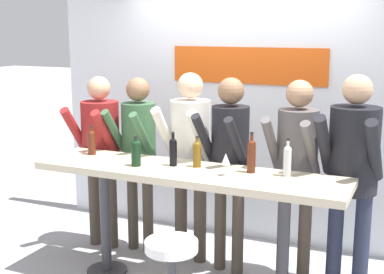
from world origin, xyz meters
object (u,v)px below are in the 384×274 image
(person_right, at_px, (353,162))
(wine_glass_0, at_px, (226,160))
(bar_stool, at_px, (172,274))
(wine_bottle_2, at_px, (136,152))
(person_far_left, at_px, (100,143))
(wine_bottle_5, at_px, (197,153))
(wine_bottle_4, at_px, (251,154))
(tasting_table, at_px, (187,187))
(person_center_left, at_px, (190,146))
(wine_bottle_1, at_px, (287,159))
(wine_bottle_3, at_px, (173,151))
(person_center, at_px, (229,153))
(person_center_right, at_px, (297,158))
(person_left, at_px, (138,145))
(wine_bottle_0, at_px, (92,141))

(person_right, bearing_deg, wine_glass_0, -142.74)
(bar_stool, distance_m, wine_bottle_2, 1.11)
(person_far_left, relative_size, wine_bottle_5, 6.64)
(bar_stool, bearing_deg, person_far_left, 139.10)
(wine_bottle_2, bearing_deg, wine_bottle_4, 11.67)
(tasting_table, relative_size, person_center_left, 1.46)
(wine_bottle_1, bearing_deg, wine_bottle_4, -177.36)
(person_far_left, xyz_separation_m, wine_glass_0, (1.50, -0.53, 0.11))
(tasting_table, height_order, wine_bottle_3, wine_bottle_3)
(bar_stool, height_order, person_center, person_center)
(person_center_right, height_order, wine_bottle_4, person_center_right)
(person_left, bearing_deg, person_right, 2.52)
(person_center, bearing_deg, person_far_left, -172.75)
(tasting_table, distance_m, person_left, 0.95)
(wine_bottle_3, bearing_deg, wine_bottle_4, 5.46)
(person_far_left, xyz_separation_m, wine_bottle_1, (1.94, -0.35, 0.12))
(tasting_table, height_order, wine_bottle_1, wine_bottle_1)
(person_left, relative_size, person_center, 0.98)
(wine_bottle_4, bearing_deg, person_center_left, 149.69)
(wine_bottle_5, bearing_deg, wine_bottle_1, 2.33)
(person_left, xyz_separation_m, person_center_right, (1.52, 0.01, 0.02))
(person_center_left, bearing_deg, wine_bottle_2, -106.54)
(wine_bottle_2, height_order, wine_bottle_3, wine_bottle_3)
(bar_stool, bearing_deg, person_right, 48.46)
(bar_stool, relative_size, person_right, 0.40)
(wine_bottle_1, distance_m, wine_bottle_4, 0.28)
(person_center_left, xyz_separation_m, wine_bottle_3, (0.07, -0.48, 0.07))
(person_left, height_order, wine_glass_0, person_left)
(person_far_left, distance_m, person_right, 2.38)
(person_left, xyz_separation_m, wine_bottle_0, (-0.24, -0.42, 0.10))
(person_center, distance_m, wine_bottle_5, 0.39)
(wine_bottle_0, distance_m, wine_bottle_2, 0.60)
(person_center_left, distance_m, wine_bottle_1, 1.09)
(wine_bottle_1, relative_size, wine_bottle_5, 1.15)
(bar_stool, relative_size, wine_bottle_4, 2.22)
(person_left, relative_size, person_center_left, 0.96)
(person_far_left, bearing_deg, person_center_right, 3.41)
(wine_bottle_2, bearing_deg, wine_glass_0, 1.88)
(person_far_left, xyz_separation_m, person_center, (1.35, -0.03, 0.04))
(bar_stool, height_order, wine_bottle_5, wine_bottle_5)
(person_far_left, relative_size, wine_bottle_3, 6.00)
(person_right, xyz_separation_m, wine_glass_0, (-0.87, -0.53, 0.05))
(person_left, distance_m, person_center, 0.95)
(bar_stool, height_order, wine_bottle_1, wine_bottle_1)
(bar_stool, distance_m, wine_bottle_5, 1.05)
(person_center, relative_size, person_center_right, 1.00)
(person_center_right, distance_m, wine_bottle_1, 0.42)
(wine_bottle_4, bearing_deg, wine_glass_0, -132.33)
(wine_bottle_2, bearing_deg, bar_stool, -44.37)
(person_far_left, xyz_separation_m, person_center_right, (1.92, 0.06, 0.03))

